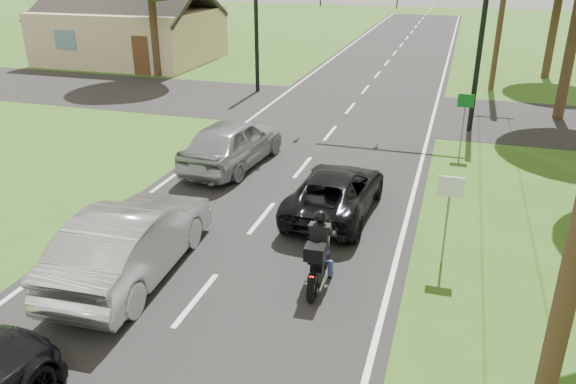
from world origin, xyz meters
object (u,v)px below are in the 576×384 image
object	(u,v)px
traffic_signal	(431,21)
sign_green	(465,109)
motorcycle_rider	(319,256)
silver_sedan	(132,240)
silver_suv	(232,142)
dark_suv	(336,191)
sign_white	(449,199)

from	to	relation	value
traffic_signal	sign_green	bearing A→B (deg)	-62.62
motorcycle_rider	traffic_signal	bearing A→B (deg)	82.30
sign_green	silver_sedan	bearing A→B (deg)	-122.37
silver_suv	traffic_signal	distance (m)	9.19
motorcycle_rider	dark_suv	xyz separation A→B (m)	(-0.45, 3.62, -0.05)
dark_suv	traffic_signal	distance (m)	9.84
sign_white	silver_suv	bearing A→B (deg)	146.96
motorcycle_rider	sign_green	xyz separation A→B (m)	(2.67, 9.67, 0.92)
motorcycle_rider	dark_suv	world-z (taller)	motorcycle_rider
motorcycle_rider	silver_suv	bearing A→B (deg)	123.19
dark_suv	silver_suv	xyz separation A→B (m)	(-4.03, 2.57, 0.19)
dark_suv	sign_green	size ratio (longest dim) A/B	2.07
dark_suv	silver_sedan	bearing A→B (deg)	53.55
silver_sedan	sign_white	xyz separation A→B (m)	(6.41, 2.43, 0.78)
sign_white	dark_suv	bearing A→B (deg)	146.18
dark_suv	silver_suv	size ratio (longest dim) A/B	0.93
silver_suv	traffic_signal	world-z (taller)	traffic_signal
motorcycle_rider	sign_green	distance (m)	10.07
silver_suv	sign_white	xyz separation A→B (m)	(6.95, -4.52, 0.78)
motorcycle_rider	dark_suv	size ratio (longest dim) A/B	0.45
dark_suv	sign_green	xyz separation A→B (m)	(3.12, 6.05, 0.98)
silver_sedan	sign_green	world-z (taller)	sign_green
motorcycle_rider	dark_suv	distance (m)	3.65
motorcycle_rider	sign_white	distance (m)	3.12
silver_sedan	silver_suv	distance (m)	6.97
silver_sedan	sign_green	size ratio (longest dim) A/B	2.32
dark_suv	sign_white	size ratio (longest dim) A/B	2.07
silver_sedan	silver_suv	xyz separation A→B (m)	(-0.54, 6.95, -0.01)
silver_suv	sign_white	distance (m)	8.33
silver_sedan	silver_suv	size ratio (longest dim) A/B	1.05
motorcycle_rider	traffic_signal	size ratio (longest dim) A/B	0.31
dark_suv	traffic_signal	xyz separation A→B (m)	(1.55, 9.06, 3.51)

